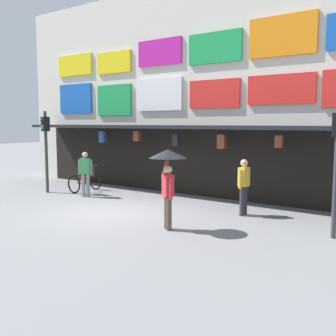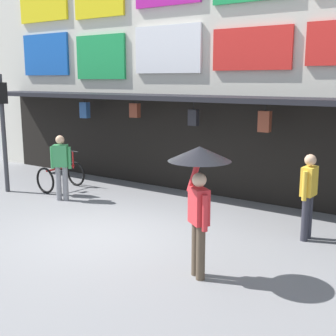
{
  "view_description": "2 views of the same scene",
  "coord_description": "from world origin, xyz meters",
  "px_view_note": "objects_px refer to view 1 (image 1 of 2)",
  "views": [
    {
      "loc": [
        8.54,
        -8.89,
        2.76
      ],
      "look_at": [
        0.81,
        1.73,
        1.27
      ],
      "focal_mm": 43.16,
      "sensor_mm": 36.0,
      "label": 1
    },
    {
      "loc": [
        5.86,
        -6.31,
        3.06
      ],
      "look_at": [
        0.66,
        1.24,
        1.23
      ],
      "focal_mm": 47.69,
      "sensor_mm": 36.0,
      "label": 2
    }
  ],
  "objects_px": {
    "pedestrian_in_black": "(85,171)",
    "pedestrian_with_umbrella": "(168,167)",
    "traffic_light_near": "(46,138)",
    "bicycle_parked": "(85,182)",
    "pedestrian_in_purple": "(244,184)"
  },
  "relations": [
    {
      "from": "traffic_light_near",
      "to": "pedestrian_in_purple",
      "type": "relative_size",
      "value": 1.9
    },
    {
      "from": "traffic_light_near",
      "to": "pedestrian_with_umbrella",
      "type": "distance_m",
      "value": 7.39
    },
    {
      "from": "traffic_light_near",
      "to": "pedestrian_with_umbrella",
      "type": "bearing_deg",
      "value": -13.38
    },
    {
      "from": "traffic_light_near",
      "to": "pedestrian_in_purple",
      "type": "bearing_deg",
      "value": 6.63
    },
    {
      "from": "bicycle_parked",
      "to": "pedestrian_with_umbrella",
      "type": "distance_m",
      "value": 6.8
    },
    {
      "from": "bicycle_parked",
      "to": "pedestrian_in_black",
      "type": "relative_size",
      "value": 0.7
    },
    {
      "from": "traffic_light_near",
      "to": "bicycle_parked",
      "type": "xyz_separation_m",
      "value": [
        1.07,
        1.02,
        -1.75
      ]
    },
    {
      "from": "pedestrian_in_purple",
      "to": "traffic_light_near",
      "type": "bearing_deg",
      "value": -173.37
    },
    {
      "from": "pedestrian_with_umbrella",
      "to": "traffic_light_near",
      "type": "bearing_deg",
      "value": 166.62
    },
    {
      "from": "bicycle_parked",
      "to": "pedestrian_in_purple",
      "type": "bearing_deg",
      "value": -0.71
    },
    {
      "from": "bicycle_parked",
      "to": "pedestrian_in_purple",
      "type": "relative_size",
      "value": 0.7
    },
    {
      "from": "bicycle_parked",
      "to": "traffic_light_near",
      "type": "bearing_deg",
      "value": -136.27
    },
    {
      "from": "pedestrian_in_black",
      "to": "pedestrian_with_umbrella",
      "type": "bearing_deg",
      "value": -20.66
    },
    {
      "from": "bicycle_parked",
      "to": "pedestrian_in_purple",
      "type": "distance_m",
      "value": 6.99
    },
    {
      "from": "pedestrian_in_purple",
      "to": "pedestrian_with_umbrella",
      "type": "xyz_separation_m",
      "value": [
        -0.86,
        -2.64,
        0.69
      ]
    }
  ]
}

